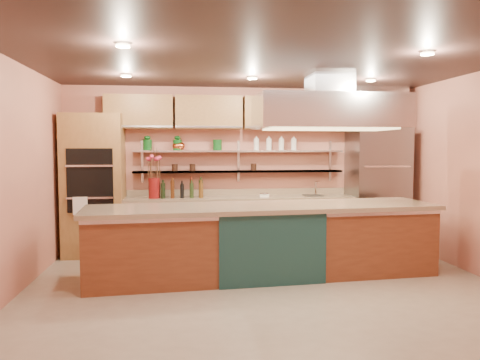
{
  "coord_description": "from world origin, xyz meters",
  "views": [
    {
      "loc": [
        -1.03,
        -5.61,
        1.77
      ],
      "look_at": [
        -0.21,
        1.0,
        1.3
      ],
      "focal_mm": 35.0,
      "sensor_mm": 36.0,
      "label": 1
    }
  ],
  "objects": [
    {
      "name": "floor",
      "position": [
        0.0,
        0.0,
        -0.01
      ],
      "size": [
        6.0,
        5.0,
        0.02
      ],
      "primitive_type": "cube",
      "color": "gray",
      "rests_on": "ground"
    },
    {
      "name": "ceiling",
      "position": [
        0.0,
        0.0,
        2.8
      ],
      "size": [
        6.0,
        5.0,
        0.02
      ],
      "primitive_type": "cube",
      "color": "black",
      "rests_on": "wall_back"
    },
    {
      "name": "wall_back",
      "position": [
        0.0,
        2.5,
        1.4
      ],
      "size": [
        6.0,
        0.04,
        2.8
      ],
      "primitive_type": "cube",
      "color": "#C0725A",
      "rests_on": "floor"
    },
    {
      "name": "wall_front",
      "position": [
        0.0,
        -2.5,
        1.4
      ],
      "size": [
        6.0,
        0.04,
        2.8
      ],
      "primitive_type": "cube",
      "color": "#C0725A",
      "rests_on": "floor"
    },
    {
      "name": "wall_left",
      "position": [
        -3.0,
        0.0,
        1.4
      ],
      "size": [
        0.04,
        5.0,
        2.8
      ],
      "primitive_type": "cube",
      "color": "#C0725A",
      "rests_on": "floor"
    },
    {
      "name": "oven_stack",
      "position": [
        -2.45,
        2.18,
        1.15
      ],
      "size": [
        0.95,
        0.64,
        2.3
      ],
      "primitive_type": "cube",
      "color": "olive",
      "rests_on": "floor"
    },
    {
      "name": "refrigerator",
      "position": [
        2.35,
        2.14,
        1.05
      ],
      "size": [
        0.95,
        0.72,
        2.1
      ],
      "primitive_type": "cube",
      "color": "slate",
      "rests_on": "floor"
    },
    {
      "name": "back_counter",
      "position": [
        -0.05,
        2.2,
        0.47
      ],
      "size": [
        3.84,
        0.64,
        0.93
      ],
      "primitive_type": "cube",
      "color": "tan",
      "rests_on": "floor"
    },
    {
      "name": "wall_shelf_lower",
      "position": [
        -0.05,
        2.37,
        1.35
      ],
      "size": [
        3.6,
        0.26,
        0.03
      ],
      "primitive_type": "cube",
      "color": "silver",
      "rests_on": "wall_back"
    },
    {
      "name": "wall_shelf_upper",
      "position": [
        -0.05,
        2.37,
        1.7
      ],
      "size": [
        3.6,
        0.26,
        0.03
      ],
      "primitive_type": "cube",
      "color": "silver",
      "rests_on": "wall_back"
    },
    {
      "name": "upper_cabinets",
      "position": [
        0.0,
        2.32,
        2.35
      ],
      "size": [
        4.6,
        0.36,
        0.55
      ],
      "primitive_type": "cube",
      "color": "olive",
      "rests_on": "wall_back"
    },
    {
      "name": "range_hood",
      "position": [
        0.97,
        0.63,
        2.25
      ],
      "size": [
        2.0,
        1.0,
        0.45
      ],
      "primitive_type": "cube",
      "color": "silver",
      "rests_on": "ceiling"
    },
    {
      "name": "ceiling_downlights",
      "position": [
        0.0,
        0.2,
        2.77
      ],
      "size": [
        4.0,
        2.8,
        0.02
      ],
      "primitive_type": "cube",
      "color": "#FFE5A5",
      "rests_on": "ceiling"
    },
    {
      "name": "island",
      "position": [
        0.07,
        0.63,
        0.49
      ],
      "size": [
        4.75,
        1.37,
        0.98
      ],
      "primitive_type": "cube",
      "rotation": [
        0.0,
        0.0,
        0.07
      ],
      "color": "brown",
      "rests_on": "floor"
    },
    {
      "name": "flower_vase",
      "position": [
        -1.48,
        2.15,
        1.1
      ],
      "size": [
        0.19,
        0.19,
        0.33
      ],
      "primitive_type": "cylinder",
      "rotation": [
        0.0,
        0.0,
        -0.0
      ],
      "color": "maroon",
      "rests_on": "back_counter"
    },
    {
      "name": "oil_bottle_cluster",
      "position": [
        -1.03,
        2.15,
        1.05
      ],
      "size": [
        0.77,
        0.43,
        0.24
      ],
      "primitive_type": "cube",
      "rotation": [
        0.0,
        0.0,
        0.3
      ],
      "color": "black",
      "rests_on": "back_counter"
    },
    {
      "name": "kitchen_scale",
      "position": [
        0.35,
        2.15,
        0.97
      ],
      "size": [
        0.17,
        0.13,
        0.09
      ],
      "primitive_type": "cube",
      "rotation": [
        0.0,
        0.0,
        -0.11
      ],
      "color": "silver",
      "rests_on": "back_counter"
    },
    {
      "name": "bar_faucet",
      "position": [
        1.28,
        2.25,
        1.05
      ],
      "size": [
        0.04,
        0.04,
        0.24
      ],
      "primitive_type": "cylinder",
      "rotation": [
        0.0,
        0.0,
        0.33
      ],
      "color": "silver",
      "rests_on": "back_counter"
    },
    {
      "name": "copper_kettle",
      "position": [
        -1.07,
        2.37,
        1.79
      ],
      "size": [
        0.21,
        0.21,
        0.15
      ],
      "primitive_type": "ellipsoid",
      "rotation": [
        0.0,
        0.0,
        0.14
      ],
      "color": "#D46331",
      "rests_on": "wall_shelf_upper"
    },
    {
      "name": "green_canister",
      "position": [
        -0.42,
        2.37,
        1.81
      ],
      "size": [
        0.16,
        0.16,
        0.18
      ],
      "primitive_type": "cylinder",
      "rotation": [
        0.0,
        0.0,
        -0.03
      ],
      "color": "#0E4415",
      "rests_on": "wall_shelf_upper"
    }
  ]
}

